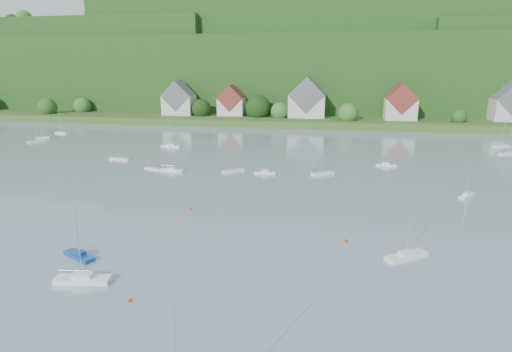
% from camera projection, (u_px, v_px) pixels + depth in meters
% --- Properties ---
extents(far_shore_strip, '(600.00, 60.00, 3.00)m').
position_uv_depth(far_shore_strip, '(298.00, 117.00, 206.08)').
color(far_shore_strip, '#31541F').
rests_on(far_shore_strip, ground).
extents(forested_ridge, '(620.00, 181.22, 69.89)m').
position_uv_depth(forested_ridge, '(309.00, 70.00, 265.96)').
color(forested_ridge, '#194415').
rests_on(forested_ridge, ground).
extents(village_building_0, '(14.00, 10.40, 16.00)m').
position_uv_depth(village_building_0, '(179.00, 101.00, 201.36)').
color(village_building_0, beige).
rests_on(village_building_0, far_shore_strip).
extents(village_building_1, '(12.00, 9.36, 14.00)m').
position_uv_depth(village_building_1, '(232.00, 103.00, 199.06)').
color(village_building_1, beige).
rests_on(village_building_1, far_shore_strip).
extents(village_building_2, '(16.00, 11.44, 18.00)m').
position_uv_depth(village_building_2, '(307.00, 101.00, 191.58)').
color(village_building_2, beige).
rests_on(village_building_2, far_shore_strip).
extents(village_building_3, '(13.00, 10.40, 15.50)m').
position_uv_depth(village_building_3, '(401.00, 105.00, 182.86)').
color(village_building_3, beige).
rests_on(village_building_3, far_shore_strip).
extents(village_building_4, '(15.00, 10.40, 16.50)m').
position_uv_depth(village_building_4, '(511.00, 105.00, 178.72)').
color(village_building_4, beige).
rests_on(village_building_4, far_shore_strip).
extents(near_sailboat_0, '(6.87, 2.89, 8.99)m').
position_uv_depth(near_sailboat_0, '(83.00, 279.00, 51.79)').
color(near_sailboat_0, white).
rests_on(near_sailboat_0, ground).
extents(near_sailboat_1, '(5.55, 3.81, 7.36)m').
position_uv_depth(near_sailboat_1, '(79.00, 255.00, 58.43)').
color(near_sailboat_1, navy).
rests_on(near_sailboat_1, ground).
extents(near_sailboat_3, '(6.28, 5.23, 8.70)m').
position_uv_depth(near_sailboat_3, '(407.00, 256.00, 58.16)').
color(near_sailboat_3, white).
rests_on(near_sailboat_3, ground).
extents(mooring_buoy_0, '(0.47, 0.47, 0.47)m').
position_uv_depth(mooring_buoy_0, '(130.00, 301.00, 47.71)').
color(mooring_buoy_0, '#D63A00').
rests_on(mooring_buoy_0, ground).
extents(mooring_buoy_2, '(0.50, 0.50, 0.50)m').
position_uv_depth(mooring_buoy_2, '(346.00, 242.00, 63.95)').
color(mooring_buoy_2, '#D63A00').
rests_on(mooring_buoy_2, ground).
extents(mooring_buoy_3, '(0.40, 0.40, 0.40)m').
position_uv_depth(mooring_buoy_3, '(190.00, 210.00, 78.03)').
color(mooring_buoy_3, '#D63A00').
rests_on(mooring_buoy_3, ground).
extents(far_sailboat_cluster, '(192.97, 64.30, 8.71)m').
position_uv_depth(far_sailboat_cluster, '(303.00, 155.00, 123.51)').
color(far_sailboat_cluster, white).
rests_on(far_sailboat_cluster, ground).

